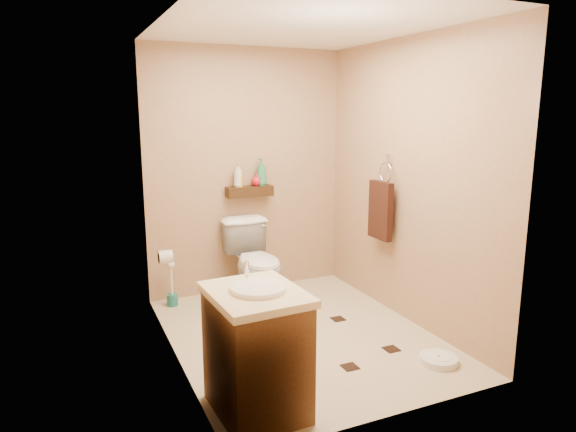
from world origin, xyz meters
name	(u,v)px	position (x,y,z in m)	size (l,w,h in m)	color
ground	(300,335)	(0.00, 0.00, 0.00)	(2.50, 2.50, 0.00)	#C4AF8F
wall_back	(247,172)	(0.00, 1.25, 1.20)	(2.00, 0.04, 2.40)	tan
wall_front	(398,221)	(0.00, -1.25, 1.20)	(2.00, 0.04, 2.40)	tan
wall_left	(171,198)	(-1.00, 0.00, 1.20)	(0.04, 2.50, 2.40)	tan
wall_right	(407,182)	(1.00, 0.00, 1.20)	(0.04, 2.50, 2.40)	tan
ceiling	(302,25)	(0.00, 0.00, 2.40)	(2.00, 2.50, 0.02)	white
wall_shelf	(250,191)	(0.00, 1.17, 1.02)	(0.46, 0.14, 0.10)	#3D2310
floor_accents	(303,335)	(0.02, -0.02, 0.00)	(1.22, 1.30, 0.01)	black
toilet	(256,263)	(-0.07, 0.83, 0.39)	(0.44, 0.76, 0.78)	white
vanity	(256,350)	(-0.70, -0.86, 0.40)	(0.55, 0.66, 0.89)	brown
bathroom_scale	(439,360)	(0.71, -0.84, 0.03)	(0.34, 0.34, 0.06)	silver
toilet_brush	(172,290)	(-0.82, 1.07, 0.15)	(0.10, 0.10, 0.44)	#1A6A64
towel_ring	(381,208)	(0.91, 0.25, 0.95)	(0.12, 0.30, 0.76)	silver
toilet_paper	(165,257)	(-0.94, 0.65, 0.60)	(0.12, 0.11, 0.12)	silver
bottle_a	(238,175)	(-0.12, 1.17, 1.19)	(0.09, 0.09, 0.23)	silver
bottle_b	(239,179)	(-0.11, 1.17, 1.15)	(0.07, 0.07, 0.16)	gold
bottle_c	(256,179)	(0.07, 1.17, 1.14)	(0.10, 0.10, 0.13)	red
bottle_d	(261,172)	(0.13, 1.17, 1.20)	(0.10, 0.10, 0.27)	#2B824F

